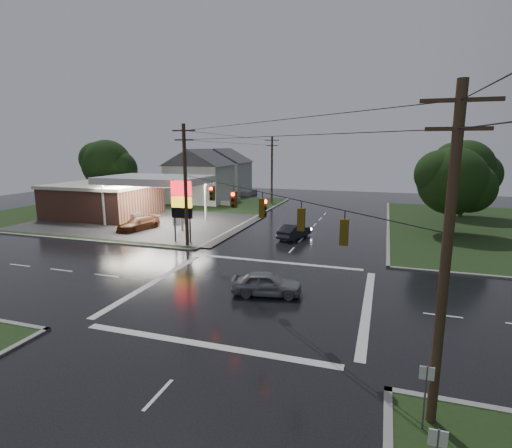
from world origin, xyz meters
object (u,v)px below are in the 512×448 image
(utility_pole_se, at_px, (446,258))
(tree_ne_far, at_px, (466,169))
(car_north, at_px, (294,231))
(car_crossing, at_px, (267,283))
(pylon_sign, at_px, (182,201))
(house_far, at_px, (223,171))
(house_near, at_px, (200,175))
(gas_station, at_px, (111,198))
(utility_pole_nw, at_px, (185,184))
(tree_ne_near, at_px, (454,181))
(car_pump, at_px, (138,224))
(utility_pole_n, at_px, (272,169))
(tree_nw_behind, at_px, (108,165))

(utility_pole_se, distance_m, tree_ne_far, 44.16)
(tree_ne_far, distance_m, car_north, 26.31)
(car_north, xyz_separation_m, car_crossing, (1.76, -15.58, 0.01))
(pylon_sign, height_order, house_far, house_far)
(pylon_sign, distance_m, tree_ne_far, 36.35)
(pylon_sign, bearing_deg, house_far, 106.98)
(house_near, bearing_deg, gas_station, -106.17)
(utility_pole_nw, xyz_separation_m, car_crossing, (10.46, -9.53, -4.98))
(pylon_sign, height_order, car_north, pylon_sign)
(gas_station, height_order, car_north, gas_station)
(utility_pole_se, distance_m, house_far, 65.55)
(tree_ne_near, relative_size, car_pump, 1.75)
(house_near, relative_size, car_north, 2.49)
(car_north, relative_size, car_pump, 0.87)
(tree_ne_near, height_order, car_crossing, tree_ne_near)
(tree_ne_far, bearing_deg, pylon_sign, -139.65)
(utility_pole_se, relative_size, car_pump, 2.15)
(gas_station, distance_m, tree_ne_near, 40.00)
(pylon_sign, bearing_deg, tree_ne_far, 40.35)
(house_near, xyz_separation_m, car_pump, (3.17, -22.00, -3.66))
(utility_pole_n, relative_size, tree_ne_near, 1.17)
(utility_pole_nw, height_order, tree_ne_near, utility_pole_nw)
(car_north, bearing_deg, car_crossing, 113.73)
(utility_pole_n, distance_m, car_pump, 25.83)
(utility_pole_n, bearing_deg, tree_ne_near, -34.10)
(utility_pole_se, height_order, car_crossing, utility_pole_se)
(car_north, bearing_deg, gas_station, 7.82)
(utility_pole_nw, relative_size, tree_nw_behind, 1.10)
(utility_pole_nw, distance_m, car_north, 11.71)
(tree_nw_behind, distance_m, car_pump, 23.31)
(house_near, distance_m, car_crossing, 42.33)
(utility_pole_nw, distance_m, house_far, 40.48)
(utility_pole_nw, distance_m, tree_nw_behind, 31.82)
(utility_pole_se, xyz_separation_m, tree_ne_far, (7.65, 43.49, 0.46))
(utility_pole_n, xyz_separation_m, house_far, (-12.45, 10.00, -1.06))
(house_near, height_order, car_crossing, house_near)
(utility_pole_n, distance_m, tree_nw_behind, 25.63)
(car_pump, bearing_deg, utility_pole_nw, -13.37)
(utility_pole_n, xyz_separation_m, house_near, (-11.45, -2.00, -1.06))
(pylon_sign, xyz_separation_m, utility_pole_n, (1.00, 27.50, 1.46))
(car_crossing, relative_size, car_pump, 0.85)
(utility_pole_nw, bearing_deg, house_far, 107.92)
(utility_pole_nw, xyz_separation_m, car_north, (8.70, 6.05, -4.99))
(tree_nw_behind, height_order, tree_ne_near, tree_nw_behind)
(house_far, bearing_deg, gas_station, -97.50)
(house_far, height_order, tree_ne_far, tree_ne_far)
(house_near, distance_m, car_north, 28.94)
(utility_pole_nw, bearing_deg, tree_ne_far, 42.59)
(utility_pole_se, height_order, tree_nw_behind, utility_pole_se)
(tree_ne_far, distance_m, car_crossing, 38.08)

